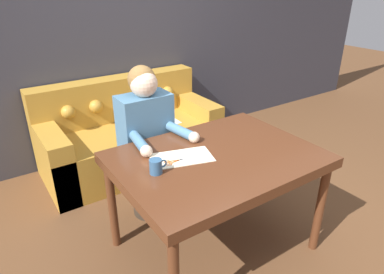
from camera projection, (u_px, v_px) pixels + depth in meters
ground_plane at (225, 238)px, 2.62m from camera, size 16.00×16.00×0.00m
wall_back at (114, 32)px, 3.47m from camera, size 8.00×0.06×2.60m
dining_table at (217, 165)px, 2.25m from camera, size 1.31×0.96×0.76m
couch at (130, 136)px, 3.53m from camera, size 1.75×0.83×0.88m
person at (147, 145)px, 2.64m from camera, size 0.45×0.56×1.25m
pattern_paper_main at (182, 158)px, 2.19m from camera, size 0.44×0.32×0.00m
scissors at (175, 161)px, 2.14m from camera, size 0.23×0.09×0.01m
mug at (156, 166)px, 2.00m from camera, size 0.11×0.08×0.09m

